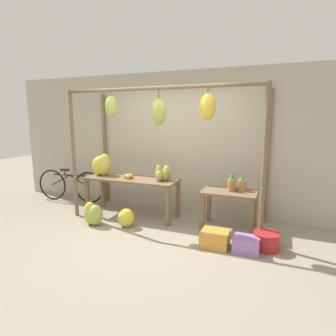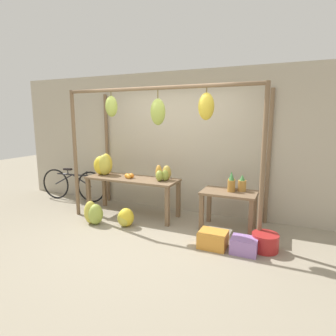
{
  "view_description": "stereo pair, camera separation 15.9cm",
  "coord_description": "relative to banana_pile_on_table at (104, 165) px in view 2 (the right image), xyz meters",
  "views": [
    {
      "loc": [
        1.94,
        -3.78,
        1.9
      ],
      "look_at": [
        0.05,
        0.87,
        1.0
      ],
      "focal_mm": 30.0,
      "sensor_mm": 36.0,
      "label": 1
    },
    {
      "loc": [
        2.08,
        -3.71,
        1.9
      ],
      "look_at": [
        0.05,
        0.87,
        1.0
      ],
      "focal_mm": 30.0,
      "sensor_mm": 36.0,
      "label": 2
    }
  ],
  "objects": [
    {
      "name": "ground_plane",
      "position": [
        1.39,
        -0.9,
        -0.95
      ],
      "size": [
        20.0,
        20.0,
        0.0
      ],
      "primitive_type": "plane",
      "color": "gray"
    },
    {
      "name": "shop_wall_back",
      "position": [
        1.39,
        0.67,
        0.45
      ],
      "size": [
        8.0,
        0.08,
        2.8
      ],
      "color": "#B2A893",
      "rests_on": "ground_plane"
    },
    {
      "name": "stall_awning",
      "position": [
        1.45,
        -0.25,
        0.8
      ],
      "size": [
        3.52,
        1.17,
        2.4
      ],
      "color": "brown",
      "rests_on": "ground_plane"
    },
    {
      "name": "display_table_main",
      "position": [
        0.68,
        -0.03,
        -0.31
      ],
      "size": [
        1.83,
        0.62,
        0.75
      ],
      "color": "brown",
      "rests_on": "ground_plane"
    },
    {
      "name": "display_table_side",
      "position": [
        2.56,
        -0.01,
        -0.42
      ],
      "size": [
        0.91,
        0.57,
        0.67
      ],
      "color": "brown",
      "rests_on": "ground_plane"
    },
    {
      "name": "banana_pile_on_table",
      "position": [
        0.0,
        0.0,
        0.0
      ],
      "size": [
        0.46,
        0.44,
        0.43
      ],
      "color": "yellow",
      "rests_on": "display_table_main"
    },
    {
      "name": "orange_pile",
      "position": [
        0.65,
        -0.09,
        -0.16
      ],
      "size": [
        0.18,
        0.18,
        0.09
      ],
      "color": "orange",
      "rests_on": "display_table_main"
    },
    {
      "name": "pineapple_cluster",
      "position": [
        2.64,
        0.08,
        -0.15
      ],
      "size": [
        0.32,
        0.26,
        0.32
      ],
      "color": "#B27F38",
      "rests_on": "display_table_side"
    },
    {
      "name": "banana_pile_ground_left",
      "position": [
        0.28,
        -0.74,
        -0.75
      ],
      "size": [
        0.44,
        0.35,
        0.42
      ],
      "color": "#9EB247",
      "rests_on": "ground_plane"
    },
    {
      "name": "banana_pile_ground_right",
      "position": [
        0.87,
        -0.6,
        -0.79
      ],
      "size": [
        0.38,
        0.35,
        0.33
      ],
      "color": "yellow",
      "rests_on": "ground_plane"
    },
    {
      "name": "fruit_crate_white",
      "position": [
        2.5,
        -0.77,
        -0.83
      ],
      "size": [
        0.41,
        0.34,
        0.24
      ],
      "color": "orange",
      "rests_on": "ground_plane"
    },
    {
      "name": "blue_bucket",
      "position": [
        3.22,
        -0.57,
        -0.82
      ],
      "size": [
        0.38,
        0.38,
        0.25
      ],
      "color": "#AD2323",
      "rests_on": "ground_plane"
    },
    {
      "name": "parked_bicycle",
      "position": [
        -1.1,
        0.26,
        -0.58
      ],
      "size": [
        1.67,
        0.21,
        0.75
      ],
      "color": "black",
      "rests_on": "ground_plane"
    },
    {
      "name": "papaya_pile",
      "position": [
        1.32,
        0.0,
        -0.08
      ],
      "size": [
        0.32,
        0.35,
        0.29
      ],
      "color": "#93A33D",
      "rests_on": "display_table_main"
    },
    {
      "name": "fruit_crate_purple",
      "position": [
        2.95,
        -0.77,
        -0.84
      ],
      "size": [
        0.37,
        0.3,
        0.22
      ],
      "color": "#9970B7",
      "rests_on": "ground_plane"
    }
  ]
}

